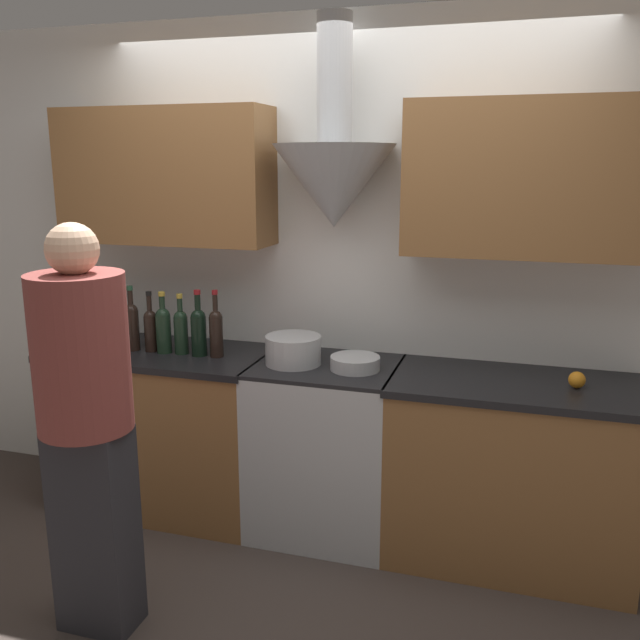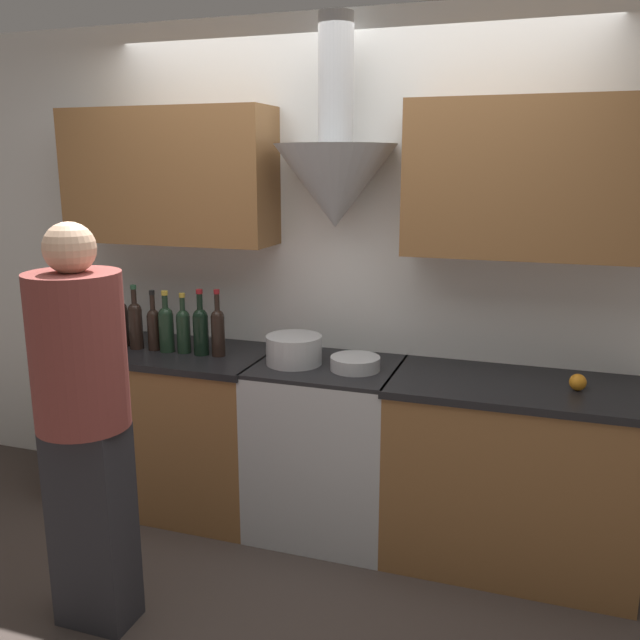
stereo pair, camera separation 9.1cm
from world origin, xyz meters
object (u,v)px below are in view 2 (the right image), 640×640
wine_bottle_1 (94,321)px  wine_bottle_7 (183,328)px  wine_bottle_2 (108,319)px  mixing_bowl (355,363)px  wine_bottle_0 (81,318)px  orange_fruit (578,382)px  wine_bottle_5 (154,327)px  stove_range (326,447)px  wine_bottle_6 (166,327)px  person_foreground_left (84,414)px  wine_bottle_8 (201,329)px  wine_bottle_9 (218,330)px  wine_bottle_4 (135,323)px  wine_bottle_3 (122,321)px  stock_pot (294,350)px

wine_bottle_1 → wine_bottle_7: wine_bottle_7 is taller
wine_bottle_2 → mixing_bowl: (1.42, -0.02, -0.11)m
wine_bottle_0 → mixing_bowl: (1.59, -0.01, -0.11)m
orange_fruit → wine_bottle_5: bearing=-179.6°
wine_bottle_0 → orange_fruit: wine_bottle_0 is taller
stove_range → wine_bottle_5: (-0.96, -0.03, 0.57)m
wine_bottle_6 → person_foreground_left: (0.21, -0.96, -0.11)m
wine_bottle_1 → wine_bottle_8: 0.67m
wine_bottle_5 → wine_bottle_9: (0.38, 0.00, 0.01)m
wine_bottle_4 → person_foreground_left: bearing=-67.8°
wine_bottle_4 → wine_bottle_5: bearing=5.3°
wine_bottle_6 → wine_bottle_0: bearing=178.4°
wine_bottle_8 → wine_bottle_3: bearing=178.2°
wine_bottle_2 → stock_pot: bearing=-0.9°
wine_bottle_2 → wine_bottle_7: 0.48m
wine_bottle_2 → orange_fruit: bearing=0.0°
wine_bottle_9 → stock_pot: size_ratio=1.26×
wine_bottle_4 → person_foreground_left: size_ratio=0.21×
mixing_bowl → wine_bottle_7: bearing=179.5°
wine_bottle_0 → mixing_bowl: 1.59m
stove_range → stock_pot: (-0.16, -0.04, 0.51)m
wine_bottle_1 → wine_bottle_3: bearing=-1.8°
stove_range → wine_bottle_8: (-0.68, -0.04, 0.58)m
wine_bottle_8 → stock_pot: (0.52, 0.00, -0.07)m
wine_bottle_3 → wine_bottle_8: (0.49, -0.02, 0.00)m
stove_range → wine_bottle_6: size_ratio=2.73×
wine_bottle_0 → orange_fruit: bearing=0.2°
wine_bottle_0 → wine_bottle_5: wine_bottle_0 is taller
wine_bottle_2 → orange_fruit: size_ratio=4.75×
mixing_bowl → wine_bottle_5: bearing=179.7°
wine_bottle_3 → stock_pot: bearing=-0.7°
wine_bottle_0 → wine_bottle_5: bearing=-0.9°
person_foreground_left → wine_bottle_5: bearing=106.5°
wine_bottle_2 → wine_bottle_5: bearing=-2.6°
stove_range → mixing_bowl: (0.16, -0.04, 0.48)m
wine_bottle_5 → stock_pot: bearing=-0.2°
wine_bottle_2 → wine_bottle_7: (0.48, -0.01, -0.01)m
wine_bottle_3 → wine_bottle_2: bearing=177.6°
wine_bottle_8 → orange_fruit: bearing=0.6°
stove_range → mixing_bowl: mixing_bowl is taller
wine_bottle_3 → wine_bottle_5: 0.21m
wine_bottle_0 → wine_bottle_1: size_ratio=1.14×
wine_bottle_6 → mixing_bowl: 1.04m
wine_bottle_4 → orange_fruit: bearing=0.6°
wine_bottle_7 → wine_bottle_2: bearing=178.5°
wine_bottle_5 → wine_bottle_9: 0.38m
wine_bottle_4 → wine_bottle_6: wine_bottle_4 is taller
wine_bottle_2 → wine_bottle_8: size_ratio=1.02×
wine_bottle_7 → mixing_bowl: 0.95m
wine_bottle_4 → mixing_bowl: (1.22, 0.00, -0.11)m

